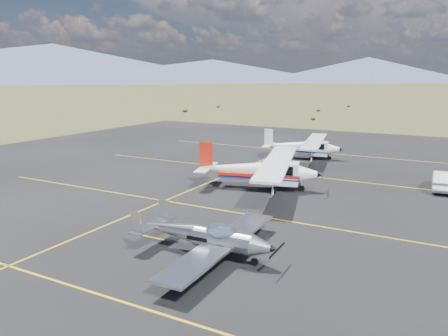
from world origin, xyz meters
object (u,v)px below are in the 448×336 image
Objects in this scene: aircraft_cessna at (259,169)px; sedan at (444,180)px; aircraft_plain at (303,146)px; aircraft_low_wing at (208,237)px.

aircraft_cessna is 12.80m from sedan.
aircraft_plain reaches higher than sedan.
aircraft_low_wing is 0.81× the size of aircraft_plain.
aircraft_cessna is 12.49m from aircraft_plain.
aircraft_plain is (-3.82, 24.24, 0.30)m from aircraft_low_wing.
aircraft_plain reaches higher than aircraft_low_wing.
aircraft_low_wing is 12.13m from aircraft_cessna.
aircraft_cessna is 1.15× the size of aircraft_plain.
aircraft_plain is (-1.01, 12.45, -0.19)m from aircraft_cessna.
aircraft_low_wing is at bearing 60.20° from sedan.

